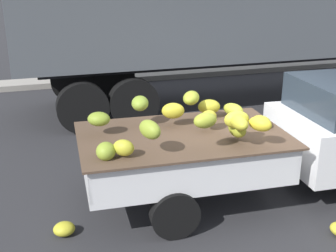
{
  "coord_description": "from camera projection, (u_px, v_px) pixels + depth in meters",
  "views": [
    {
      "loc": [
        -3.01,
        -5.26,
        3.28
      ],
      "look_at": [
        -1.27,
        0.43,
        1.11
      ],
      "focal_mm": 46.86,
      "sensor_mm": 36.0,
      "label": 1
    }
  ],
  "objects": [
    {
      "name": "ground",
      "position": [
        256.0,
        195.0,
        6.68
      ],
      "size": [
        220.0,
        220.0,
        0.0
      ],
      "primitive_type": "plane",
      "color": "#28282B"
    },
    {
      "name": "curb_strip",
      "position": [
        138.0,
        76.0,
        13.59
      ],
      "size": [
        80.0,
        0.8,
        0.16
      ],
      "primitive_type": "cube",
      "color": "gray",
      "rests_on": "ground"
    },
    {
      "name": "pickup_truck",
      "position": [
        309.0,
        134.0,
        6.64
      ],
      "size": [
        5.18,
        2.0,
        1.7
      ],
      "rotation": [
        0.0,
        0.0,
        -0.05
      ],
      "color": "white",
      "rests_on": "ground"
    },
    {
      "name": "fallen_banana_bunch_near_tailgate",
      "position": [
        64.0,
        229.0,
        5.67
      ],
      "size": [
        0.28,
        0.26,
        0.17
      ],
      "primitive_type": "ellipsoid",
      "rotation": [
        0.0,
        0.0,
        3.13
      ],
      "color": "gold",
      "rests_on": "ground"
    }
  ]
}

